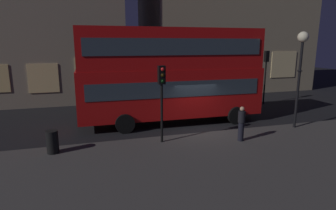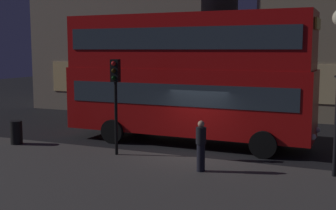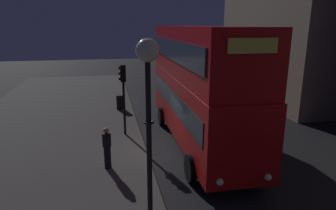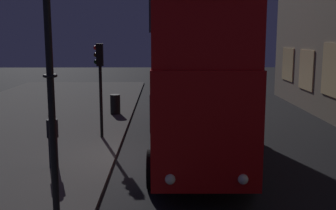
{
  "view_description": "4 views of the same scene",
  "coord_description": "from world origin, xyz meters",
  "px_view_note": "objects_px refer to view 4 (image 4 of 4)",
  "views": [
    {
      "loc": [
        -5.93,
        -13.83,
        4.75
      ],
      "look_at": [
        -1.44,
        1.38,
        1.28
      ],
      "focal_mm": 29.98,
      "sensor_mm": 36.0,
      "label": 1
    },
    {
      "loc": [
        5.69,
        -15.75,
        4.14
      ],
      "look_at": [
        -1.37,
        0.81,
        1.84
      ],
      "focal_mm": 46.61,
      "sensor_mm": 36.0,
      "label": 2
    },
    {
      "loc": [
        12.41,
        -2.16,
        5.69
      ],
      "look_at": [
        -2.46,
        0.85,
        1.62
      ],
      "focal_mm": 32.01,
      "sensor_mm": 36.0,
      "label": 3
    },
    {
      "loc": [
        13.26,
        0.96,
        4.08
      ],
      "look_at": [
        -0.86,
        1.16,
        1.69
      ],
      "focal_mm": 44.0,
      "sensor_mm": 36.0,
      "label": 4
    }
  ],
  "objects_px": {
    "double_decker_bus": "(193,63)",
    "street_lamp": "(48,28)",
    "traffic_light_near_kerb": "(100,70)",
    "litter_bin": "(115,104)",
    "pedestrian": "(53,139)"
  },
  "relations": [
    {
      "from": "traffic_light_near_kerb",
      "to": "litter_bin",
      "type": "distance_m",
      "value": 5.34
    },
    {
      "from": "double_decker_bus",
      "to": "traffic_light_near_kerb",
      "type": "relative_size",
      "value": 3.01
    },
    {
      "from": "street_lamp",
      "to": "litter_bin",
      "type": "height_order",
      "value": "street_lamp"
    },
    {
      "from": "pedestrian",
      "to": "double_decker_bus",
      "type": "bearing_deg",
      "value": 52.71
    },
    {
      "from": "double_decker_bus",
      "to": "litter_bin",
      "type": "distance_m",
      "value": 7.74
    },
    {
      "from": "traffic_light_near_kerb",
      "to": "street_lamp",
      "type": "bearing_deg",
      "value": -2.2
    },
    {
      "from": "traffic_light_near_kerb",
      "to": "litter_bin",
      "type": "bearing_deg",
      "value": 176.11
    },
    {
      "from": "double_decker_bus",
      "to": "street_lamp",
      "type": "xyz_separation_m",
      "value": [
        6.3,
        -3.25,
        1.08
      ]
    },
    {
      "from": "double_decker_bus",
      "to": "pedestrian",
      "type": "relative_size",
      "value": 6.47
    },
    {
      "from": "double_decker_bus",
      "to": "traffic_light_near_kerb",
      "type": "distance_m",
      "value": 3.82
    },
    {
      "from": "double_decker_bus",
      "to": "street_lamp",
      "type": "distance_m",
      "value": 7.17
    },
    {
      "from": "double_decker_bus",
      "to": "litter_bin",
      "type": "relative_size",
      "value": 11.03
    },
    {
      "from": "pedestrian",
      "to": "traffic_light_near_kerb",
      "type": "bearing_deg",
      "value": 102.58
    },
    {
      "from": "double_decker_bus",
      "to": "street_lamp",
      "type": "height_order",
      "value": "double_decker_bus"
    },
    {
      "from": "traffic_light_near_kerb",
      "to": "litter_bin",
      "type": "relative_size",
      "value": 3.66
    }
  ]
}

